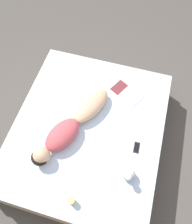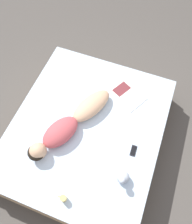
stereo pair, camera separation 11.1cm
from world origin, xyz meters
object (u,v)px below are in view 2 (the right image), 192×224
coffee_mug (63,198)px  cell_phone (133,151)px  open_magazine (127,94)px  person (69,125)px

coffee_mug → cell_phone: (-0.57, -0.81, -0.04)m
open_magazine → coffee_mug: coffee_mug is taller
person → coffee_mug: bearing=133.6°
open_magazine → coffee_mug: bearing=108.9°
open_magazine → person: bearing=82.1°
person → coffee_mug: (-0.29, 0.82, -0.04)m
open_magazine → coffee_mug: size_ratio=5.26×
open_magazine → cell_phone: (-0.31, 0.76, 0.00)m
coffee_mug → person: bearing=-70.6°
person → cell_phone: (-0.86, 0.01, -0.09)m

